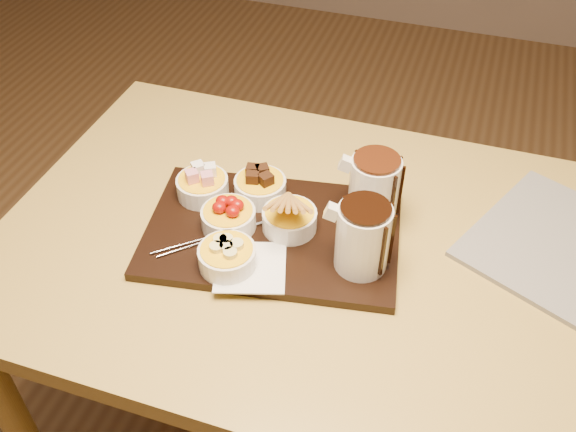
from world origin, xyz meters
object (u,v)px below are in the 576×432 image
(dining_table, at_px, (321,279))
(pitcher_milk_chocolate, at_px, (374,189))
(pitcher_dark_chocolate, at_px, (363,238))
(serving_board, at_px, (273,233))
(bowl_strawberries, at_px, (229,219))

(dining_table, bearing_deg, pitcher_milk_chocolate, 50.34)
(pitcher_milk_chocolate, bearing_deg, dining_table, -138.66)
(pitcher_dark_chocolate, bearing_deg, serving_board, 160.02)
(bowl_strawberries, relative_size, pitcher_dark_chocolate, 0.80)
(dining_table, height_order, pitcher_dark_chocolate, pitcher_dark_chocolate)
(dining_table, distance_m, pitcher_dark_chocolate, 0.20)
(bowl_strawberries, relative_size, pitcher_milk_chocolate, 0.80)
(serving_board, height_order, pitcher_milk_chocolate, pitcher_milk_chocolate)
(serving_board, bearing_deg, bowl_strawberries, -176.42)
(serving_board, bearing_deg, pitcher_milk_chocolate, 21.80)
(dining_table, bearing_deg, bowl_strawberries, -169.66)
(dining_table, bearing_deg, serving_board, -171.55)
(bowl_strawberries, height_order, pitcher_dark_chocolate, pitcher_dark_chocolate)
(bowl_strawberries, bearing_deg, pitcher_dark_chocolate, -3.65)
(dining_table, relative_size, pitcher_dark_chocolate, 9.57)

